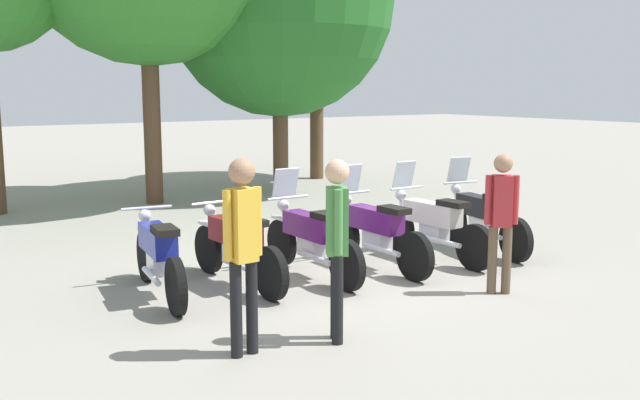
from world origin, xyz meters
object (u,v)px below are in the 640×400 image
motorcycle_5 (481,217)px  motorcycle_3 (375,231)px  person_1 (243,240)px  tree_3 (279,1)px  motorcycle_1 (236,246)px  motorcycle_0 (158,254)px  motorcycle_2 (310,238)px  person_2 (501,213)px  motorcycle_4 (432,224)px  person_0 (337,235)px

motorcycle_5 → motorcycle_3: bearing=98.5°
person_1 → tree_3: 10.98m
motorcycle_1 → motorcycle_0: bearing=82.9°
motorcycle_2 → motorcycle_3: size_ratio=1.00×
person_2 → person_1: bearing=125.5°
motorcycle_0 → person_1: person_1 is taller
motorcycle_0 → tree_3: (5.60, 6.60, 3.86)m
motorcycle_0 → motorcycle_4: motorcycle_4 is taller
person_1 → person_2: size_ratio=1.09×
person_0 → person_1: (-0.92, 0.17, 0.04)m
motorcycle_4 → person_0: bearing=121.1°
motorcycle_3 → tree_3: 8.39m
person_0 → motorcycle_4: bearing=-117.0°
person_1 → motorcycle_1: bearing=149.9°
motorcycle_2 → person_0: 2.46m
person_2 → motorcycle_4: bearing=17.8°
person_2 → motorcycle_1: bearing=83.8°
motorcycle_1 → motorcycle_2: (0.98, -0.17, 0.01)m
motorcycle_3 → motorcycle_5: bearing=-91.3°
motorcycle_3 → motorcycle_4: same height
motorcycle_0 → person_2: size_ratio=1.30×
motorcycle_5 → person_0: person_0 is taller
person_1 → motorcycle_2: bearing=130.0°
motorcycle_2 → person_2: (1.45, -1.90, 0.46)m
motorcycle_5 → person_2: bearing=149.3°
motorcycle_1 → motorcycle_5: motorcycle_5 is taller
motorcycle_1 → motorcycle_3: 1.99m
motorcycle_1 → motorcycle_3: size_ratio=1.00×
motorcycle_3 → person_0: size_ratio=1.23×
motorcycle_0 → person_1: 2.31m
motorcycle_3 → motorcycle_0: bearing=83.2°
motorcycle_5 → person_2: size_ratio=1.30×
motorcycle_3 → person_2: 1.91m
motorcycle_4 → person_0: (-3.05, -1.97, 0.53)m
motorcycle_2 → motorcycle_5: bearing=-93.0°
motorcycle_4 → motorcycle_2: bearing=83.0°
person_2 → motorcycle_5: bearing=-6.6°
motorcycle_2 → person_1: person_1 is taller
motorcycle_0 → person_2: 4.07m
motorcycle_0 → motorcycle_3: motorcycle_3 is taller
person_0 → person_1: bearing=19.8°
motorcycle_1 → person_1: bearing=152.5°
person_0 → person_2: (2.54, 0.24, -0.07)m
motorcycle_3 → motorcycle_4: bearing=-93.5°
motorcycle_1 → tree_3: tree_3 is taller
motorcycle_0 → motorcycle_1: bearing=-86.6°
motorcycle_1 → person_0: (-0.11, -2.32, 0.55)m
motorcycle_1 → motorcycle_3: motorcycle_3 is taller
motorcycle_2 → person_1: (-2.01, -1.98, 0.57)m
motorcycle_5 → person_2: 2.34m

